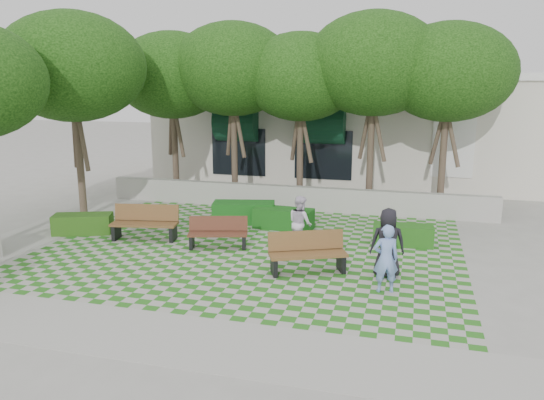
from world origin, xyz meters
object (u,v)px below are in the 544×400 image
(bench_west, at_px, (145,223))
(hedge_west, at_px, (83,224))
(bench_mid, at_px, (218,233))
(person_white, at_px, (300,223))
(hedge_east, at_px, (403,235))
(hedge_midright, at_px, (284,219))
(person_blue, at_px, (386,259))
(person_dark, at_px, (388,243))
(bench_east, at_px, (307,253))
(hedge_midleft, at_px, (244,212))

(bench_west, distance_m, hedge_west, 2.27)
(bench_mid, xyz_separation_m, person_white, (2.38, 0.49, 0.36))
(hedge_east, relative_size, hedge_midright, 0.90)
(bench_mid, height_order, hedge_east, bench_mid)
(bench_mid, relative_size, person_blue, 1.12)
(person_blue, distance_m, person_dark, 1.03)
(bench_east, distance_m, bench_west, 5.66)
(person_blue, bearing_deg, hedge_midright, -68.66)
(bench_west, height_order, person_white, person_white)
(hedge_east, distance_m, person_white, 3.18)
(bench_mid, relative_size, hedge_midright, 0.93)
(hedge_west, bearing_deg, person_blue, -13.79)
(hedge_west, distance_m, person_blue, 10.03)
(bench_mid, height_order, person_white, person_white)
(bench_east, xyz_separation_m, hedge_midleft, (-3.11, 4.20, -0.13))
(person_blue, bearing_deg, person_white, -61.81)
(bench_mid, height_order, bench_west, bench_west)
(hedge_midright, xyz_separation_m, hedge_midleft, (-1.51, 0.35, 0.03))
(bench_mid, relative_size, bench_west, 0.86)
(bench_west, relative_size, hedge_east, 1.21)
(person_white, bearing_deg, person_dark, -163.65)
(hedge_midright, relative_size, person_white, 1.22)
(bench_east, bearing_deg, person_dark, -18.48)
(hedge_west, xyz_separation_m, person_white, (7.13, 0.25, 0.48))
(hedge_west, bearing_deg, hedge_east, 8.39)
(hedge_east, relative_size, hedge_midleft, 0.83)
(hedge_midleft, bearing_deg, hedge_east, -12.09)
(person_blue, height_order, person_white, person_blue)
(hedge_midright, height_order, person_white, person_white)
(bench_east, xyz_separation_m, bench_west, (-5.45, 1.52, 0.01))
(hedge_midleft, height_order, person_blue, person_blue)
(bench_mid, xyz_separation_m, hedge_east, (5.27, 1.71, -0.13))
(hedge_midright, bearing_deg, person_blue, -52.30)
(person_blue, bearing_deg, hedge_midleft, -60.79)
(hedge_midleft, distance_m, person_blue, 7.19)
(bench_mid, bearing_deg, hedge_midleft, 77.40)
(hedge_midleft, bearing_deg, bench_mid, -87.05)
(person_dark, bearing_deg, hedge_midright, -55.04)
(person_blue, height_order, person_dark, person_dark)
(hedge_midright, height_order, hedge_midleft, hedge_midleft)
(hedge_midleft, bearing_deg, hedge_midright, -12.94)
(bench_west, xyz_separation_m, person_white, (4.87, 0.29, 0.29))
(hedge_midright, height_order, person_blue, person_blue)
(bench_mid, xyz_separation_m, hedge_midright, (1.36, 2.52, -0.10))
(bench_west, distance_m, person_blue, 7.84)
(hedge_east, bearing_deg, hedge_midright, 168.24)
(person_blue, bearing_deg, hedge_west, -30.14)
(hedge_east, bearing_deg, hedge_midleft, 167.91)
(bench_mid, xyz_separation_m, bench_west, (-2.49, 0.19, 0.08))
(bench_mid, bearing_deg, hedge_west, 161.66)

